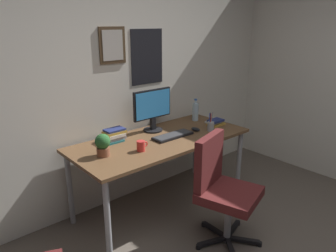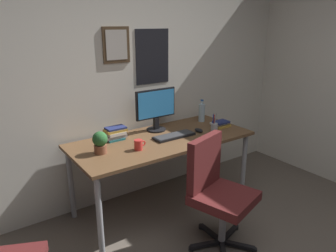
{
  "view_description": "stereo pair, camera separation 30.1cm",
  "coord_description": "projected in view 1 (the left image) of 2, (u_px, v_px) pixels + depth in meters",
  "views": [
    {
      "loc": [
        -1.76,
        -0.59,
        1.84
      ],
      "look_at": [
        0.12,
        1.57,
        0.91
      ],
      "focal_mm": 34.36,
      "sensor_mm": 36.0,
      "label": 1
    },
    {
      "loc": [
        -1.53,
        -0.77,
        1.84
      ],
      "look_at": [
        0.12,
        1.57,
        0.91
      ],
      "focal_mm": 34.36,
      "sensor_mm": 36.0,
      "label": 2
    }
  ],
  "objects": [
    {
      "name": "coffee_mug_near",
      "position": [
        141.0,
        146.0,
        2.81
      ],
      "size": [
        0.11,
        0.07,
        0.09
      ],
      "color": "red",
      "rests_on": "desk"
    },
    {
      "name": "wall_back",
      "position": [
        122.0,
        78.0,
        3.23
      ],
      "size": [
        4.4,
        0.1,
        2.6
      ],
      "color": "silver",
      "rests_on": "ground_plane"
    },
    {
      "name": "desk",
      "position": [
        161.0,
        145.0,
        3.15
      ],
      "size": [
        1.78,
        0.79,
        0.76
      ],
      "color": "brown",
      "rests_on": "ground_plane"
    },
    {
      "name": "monitor",
      "position": [
        153.0,
        108.0,
        3.28
      ],
      "size": [
        0.46,
        0.2,
        0.43
      ],
      "color": "black",
      "rests_on": "desk"
    },
    {
      "name": "keyboard",
      "position": [
        173.0,
        136.0,
        3.17
      ],
      "size": [
        0.43,
        0.15,
        0.03
      ],
      "color": "black",
      "rests_on": "desk"
    },
    {
      "name": "book_stack_right",
      "position": [
        215.0,
        122.0,
        3.52
      ],
      "size": [
        0.18,
        0.15,
        0.07
      ],
      "color": "gold",
      "rests_on": "desk"
    },
    {
      "name": "water_bottle",
      "position": [
        195.0,
        111.0,
        3.67
      ],
      "size": [
        0.07,
        0.07,
        0.25
      ],
      "color": "silver",
      "rests_on": "desk"
    },
    {
      "name": "pen_cup",
      "position": [
        211.0,
        126.0,
        3.33
      ],
      "size": [
        0.07,
        0.07,
        0.2
      ],
      "color": "#9EA0A5",
      "rests_on": "desk"
    },
    {
      "name": "computer_mouse",
      "position": [
        196.0,
        129.0,
        3.34
      ],
      "size": [
        0.06,
        0.11,
        0.04
      ],
      "color": "black",
      "rests_on": "desk"
    },
    {
      "name": "potted_plant",
      "position": [
        103.0,
        144.0,
        2.69
      ],
      "size": [
        0.13,
        0.13,
        0.2
      ],
      "color": "brown",
      "rests_on": "desk"
    },
    {
      "name": "book_stack_left",
      "position": [
        114.0,
        135.0,
        3.04
      ],
      "size": [
        0.22,
        0.16,
        0.12
      ],
      "color": "#26727A",
      "rests_on": "desk"
    },
    {
      "name": "office_chair",
      "position": [
        221.0,
        185.0,
        2.71
      ],
      "size": [
        0.58,
        0.59,
        0.95
      ],
      "color": "#591E1E",
      "rests_on": "ground_plane"
    }
  ]
}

